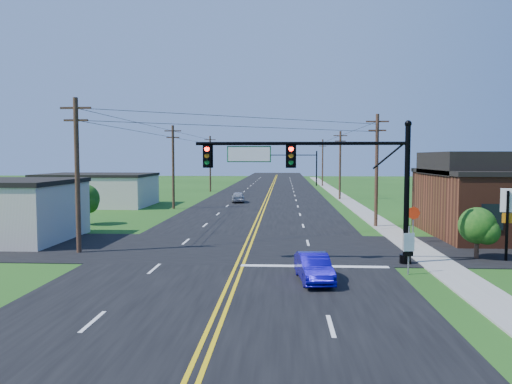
# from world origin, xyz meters

# --- Properties ---
(ground) EXTENTS (260.00, 260.00, 0.00)m
(ground) POSITION_xyz_m (0.00, 0.00, 0.00)
(ground) COLOR #1C4614
(ground) RESTS_ON ground
(road_main) EXTENTS (16.00, 220.00, 0.04)m
(road_main) POSITION_xyz_m (0.00, 50.00, 0.02)
(road_main) COLOR black
(road_main) RESTS_ON ground
(road_cross) EXTENTS (70.00, 10.00, 0.04)m
(road_cross) POSITION_xyz_m (0.00, 12.00, 0.02)
(road_cross) COLOR black
(road_cross) RESTS_ON ground
(sidewalk) EXTENTS (2.00, 160.00, 0.08)m
(sidewalk) POSITION_xyz_m (10.50, 40.00, 0.04)
(sidewalk) COLOR gray
(sidewalk) RESTS_ON ground
(signal_mast_main) EXTENTS (11.30, 0.60, 7.48)m
(signal_mast_main) POSITION_xyz_m (4.34, 8.00, 4.75)
(signal_mast_main) COLOR black
(signal_mast_main) RESTS_ON ground
(signal_mast_far) EXTENTS (10.98, 0.60, 7.48)m
(signal_mast_far) POSITION_xyz_m (4.44, 80.00, 4.55)
(signal_mast_far) COLOR black
(signal_mast_far) RESTS_ON ground
(cream_bldg_far) EXTENTS (12.20, 9.20, 3.70)m
(cream_bldg_far) POSITION_xyz_m (-19.00, 38.00, 1.86)
(cream_bldg_far) COLOR beige
(cream_bldg_far) RESTS_ON ground
(utility_pole_left_a) EXTENTS (1.80, 0.28, 9.00)m
(utility_pole_left_a) POSITION_xyz_m (-9.50, 10.00, 4.72)
(utility_pole_left_a) COLOR #342417
(utility_pole_left_a) RESTS_ON ground
(utility_pole_left_b) EXTENTS (1.80, 0.28, 9.00)m
(utility_pole_left_b) POSITION_xyz_m (-9.50, 35.00, 4.72)
(utility_pole_left_b) COLOR #342417
(utility_pole_left_b) RESTS_ON ground
(utility_pole_left_c) EXTENTS (1.80, 0.28, 9.00)m
(utility_pole_left_c) POSITION_xyz_m (-9.50, 62.00, 4.72)
(utility_pole_left_c) COLOR #342417
(utility_pole_left_c) RESTS_ON ground
(utility_pole_right_a) EXTENTS (1.80, 0.28, 9.00)m
(utility_pole_right_a) POSITION_xyz_m (9.80, 22.00, 4.72)
(utility_pole_right_a) COLOR #342417
(utility_pole_right_a) RESTS_ON ground
(utility_pole_right_b) EXTENTS (1.80, 0.28, 9.00)m
(utility_pole_right_b) POSITION_xyz_m (9.80, 48.00, 4.72)
(utility_pole_right_b) COLOR #342417
(utility_pole_right_b) RESTS_ON ground
(utility_pole_right_c) EXTENTS (1.80, 0.28, 9.00)m
(utility_pole_right_c) POSITION_xyz_m (9.80, 78.00, 4.72)
(utility_pole_right_c) COLOR #342417
(utility_pole_right_c) RESTS_ON ground
(tree_right_back) EXTENTS (3.00, 3.00, 4.10)m
(tree_right_back) POSITION_xyz_m (16.00, 26.00, 2.60)
(tree_right_back) COLOR #342417
(tree_right_back) RESTS_ON ground
(shrub_corner) EXTENTS (2.00, 2.00, 2.86)m
(shrub_corner) POSITION_xyz_m (13.00, 9.50, 1.85)
(shrub_corner) COLOR #342417
(shrub_corner) RESTS_ON ground
(tree_left) EXTENTS (2.40, 2.40, 3.37)m
(tree_left) POSITION_xyz_m (-14.00, 22.00, 2.16)
(tree_left) COLOR #342417
(tree_left) RESTS_ON ground
(blue_car) EXTENTS (1.73, 3.86, 1.23)m
(blue_car) POSITION_xyz_m (3.79, 3.96, 0.62)
(blue_car) COLOR #0F0694
(blue_car) RESTS_ON ground
(distant_car) EXTENTS (1.92, 4.00, 1.32)m
(distant_car) POSITION_xyz_m (-3.23, 42.91, 0.66)
(distant_car) COLOR #AAAAAF
(distant_car) RESTS_ON ground
(route_sign) EXTENTS (0.56, 0.21, 2.31)m
(route_sign) POSITION_xyz_m (8.37, 5.61, 1.35)
(route_sign) COLOR slate
(route_sign) RESTS_ON ground
(stop_sign) EXTENTS (0.85, 0.09, 2.38)m
(stop_sign) POSITION_xyz_m (10.87, 14.61, 1.71)
(stop_sign) COLOR slate
(stop_sign) RESTS_ON ground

